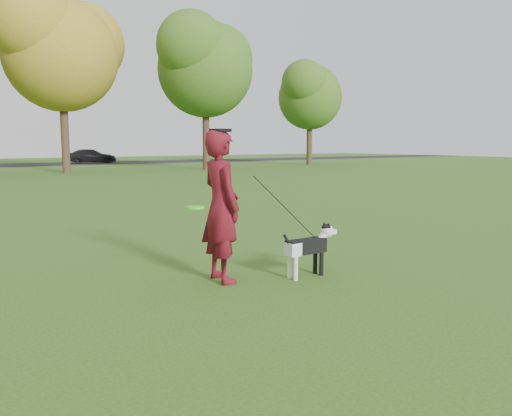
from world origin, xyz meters
TOP-DOWN VIEW (x-y plane):
  - ground at (0.00, 0.00)m, footprint 120.00×120.00m
  - man at (-0.40, 0.03)m, footprint 0.53×0.77m
  - dog at (0.73, -0.46)m, footprint 0.96×0.19m
  - car_right at (9.46, 40.00)m, footprint 4.53×2.48m
  - man_held_items at (0.45, -0.24)m, footprint 1.82×0.64m

SIDE VIEW (x-z plane):
  - ground at x=0.00m, z-range 0.00..0.00m
  - dog at x=0.73m, z-range 0.08..0.81m
  - car_right at x=9.46m, z-range 0.02..1.26m
  - man_held_items at x=0.45m, z-range 0.19..1.72m
  - man at x=-0.40m, z-range 0.00..2.01m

